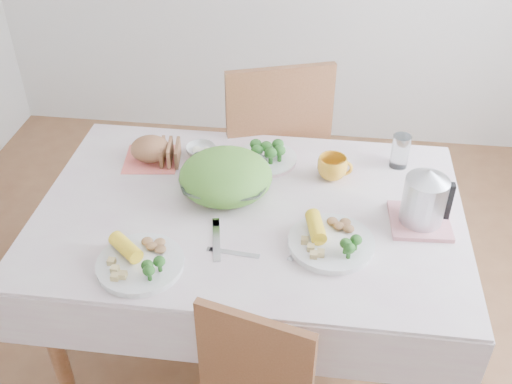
# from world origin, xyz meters

# --- Properties ---
(floor) EXTENTS (3.60, 3.60, 0.00)m
(floor) POSITION_xyz_m (0.00, 0.00, 0.00)
(floor) COLOR brown
(floor) RESTS_ON ground
(dining_table) EXTENTS (1.40, 0.90, 0.75)m
(dining_table) POSITION_xyz_m (0.00, 0.00, 0.38)
(dining_table) COLOR brown
(dining_table) RESTS_ON floor
(tablecloth) EXTENTS (1.50, 1.00, 0.01)m
(tablecloth) POSITION_xyz_m (0.00, 0.00, 0.76)
(tablecloth) COLOR silver
(tablecloth) RESTS_ON dining_table
(chair_far) EXTENTS (0.60, 0.60, 1.05)m
(chair_far) POSITION_xyz_m (-0.02, 0.74, 0.46)
(chair_far) COLOR brown
(chair_far) RESTS_ON floor
(salad_bowl) EXTENTS (0.34, 0.34, 0.08)m
(salad_bowl) POSITION_xyz_m (-0.10, 0.09, 0.80)
(salad_bowl) COLOR white
(salad_bowl) RESTS_ON tablecloth
(dinner_plate_left) EXTENTS (0.38, 0.38, 0.02)m
(dinner_plate_left) POSITION_xyz_m (-0.30, -0.34, 0.77)
(dinner_plate_left) COLOR white
(dinner_plate_left) RESTS_ON tablecloth
(dinner_plate_right) EXTENTS (0.32, 0.32, 0.02)m
(dinner_plate_right) POSITION_xyz_m (0.29, -0.17, 0.77)
(dinner_plate_right) COLOR white
(dinner_plate_right) RESTS_ON tablecloth
(broccoli_plate) EXTENTS (0.30, 0.30, 0.02)m
(broccoli_plate) POSITION_xyz_m (0.02, 0.30, 0.77)
(broccoli_plate) COLOR beige
(broccoli_plate) RESTS_ON tablecloth
(napkin) EXTENTS (0.23, 0.23, 0.00)m
(napkin) POSITION_xyz_m (-0.43, 0.26, 0.76)
(napkin) COLOR #F26C60
(napkin) RESTS_ON tablecloth
(bread_loaf) EXTENTS (0.16, 0.15, 0.09)m
(bread_loaf) POSITION_xyz_m (-0.43, 0.26, 0.82)
(bread_loaf) COLOR brown
(bread_loaf) RESTS_ON napkin
(fruit_bowl) EXTENTS (0.15, 0.15, 0.04)m
(fruit_bowl) POSITION_xyz_m (-0.24, 0.32, 0.78)
(fruit_bowl) COLOR white
(fruit_bowl) RESTS_ON tablecloth
(yellow_mug) EXTENTS (0.14, 0.14, 0.09)m
(yellow_mug) POSITION_xyz_m (0.28, 0.23, 0.81)
(yellow_mug) COLOR gold
(yellow_mug) RESTS_ON tablecloth
(glass_tumbler) EXTENTS (0.09, 0.09, 0.13)m
(glass_tumbler) POSITION_xyz_m (0.54, 0.34, 0.83)
(glass_tumbler) COLOR white
(glass_tumbler) RESTS_ON tablecloth
(pink_tray) EXTENTS (0.21, 0.21, 0.02)m
(pink_tray) POSITION_xyz_m (0.59, -0.01, 0.77)
(pink_tray) COLOR #CE7E82
(pink_tray) RESTS_ON tablecloth
(electric_kettle) EXTENTS (0.18, 0.18, 0.20)m
(electric_kettle) POSITION_xyz_m (0.59, -0.01, 0.88)
(electric_kettle) COLOR #B2B5BA
(electric_kettle) RESTS_ON pink_tray
(fork_left) EXTENTS (0.06, 0.21, 0.00)m
(fork_left) POSITION_xyz_m (-0.09, -0.19, 0.76)
(fork_left) COLOR silver
(fork_left) RESTS_ON tablecloth
(fork_right) EXTENTS (0.09, 0.16, 0.00)m
(fork_right) POSITION_xyz_m (0.20, -0.18, 0.76)
(fork_right) COLOR silver
(fork_right) RESTS_ON tablecloth
(knife) EXTENTS (0.17, 0.03, 0.00)m
(knife) POSITION_xyz_m (-0.02, -0.24, 0.76)
(knife) COLOR silver
(knife) RESTS_ON tablecloth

